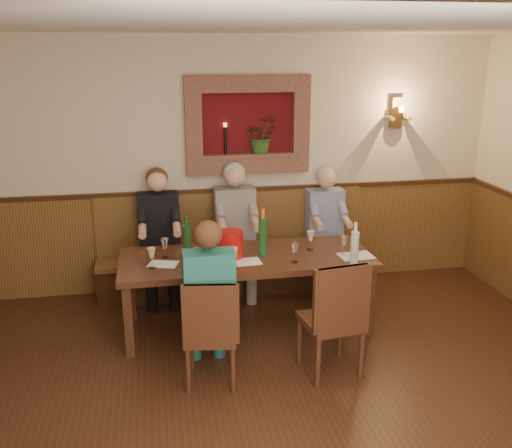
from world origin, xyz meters
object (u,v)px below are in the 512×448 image
(person_chair_front, at_px, (209,312))
(spittoon_bucket, at_px, (231,244))
(person_bench_mid, at_px, (236,241))
(chair_near_left, at_px, (211,352))
(dining_table, at_px, (247,263))
(person_bench_left, at_px, (161,247))
(wine_bottle_green_a, at_px, (263,236))
(wine_bottle_green_b, at_px, (187,241))
(person_bench_right, at_px, (326,239))
(chair_near_right, at_px, (331,340))
(water_bottle, at_px, (355,247))
(bench, at_px, (233,262))

(person_chair_front, height_order, spittoon_bucket, person_chair_front)
(person_bench_mid, bearing_deg, chair_near_left, -105.04)
(dining_table, relative_size, person_bench_mid, 1.62)
(person_bench_left, bearing_deg, chair_near_left, -78.36)
(wine_bottle_green_a, distance_m, wine_bottle_green_b, 0.72)
(person_bench_right, relative_size, spittoon_bucket, 5.34)
(chair_near_right, relative_size, person_bench_right, 0.74)
(chair_near_right, distance_m, person_bench_mid, 1.88)
(chair_near_right, bearing_deg, person_bench_left, 119.53)
(dining_table, xyz_separation_m, chair_near_left, (-0.45, -0.90, -0.40))
(chair_near_left, bearing_deg, chair_near_right, 6.48)
(person_chair_front, distance_m, water_bottle, 1.48)
(person_bench_right, xyz_separation_m, wine_bottle_green_a, (-0.89, -0.82, 0.37))
(chair_near_left, xyz_separation_m, spittoon_bucket, (0.30, 0.90, 0.61))
(wine_bottle_green_a, distance_m, water_bottle, 0.87)
(bench, height_order, chair_near_left, bench)
(dining_table, xyz_separation_m, wine_bottle_green_b, (-0.56, 0.05, 0.24))
(dining_table, height_order, wine_bottle_green_a, wine_bottle_green_a)
(dining_table, relative_size, bench, 0.80)
(person_bench_left, xyz_separation_m, person_bench_mid, (0.83, -0.00, 0.01))
(dining_table, bearing_deg, person_bench_left, 133.88)
(person_bench_left, relative_size, person_chair_front, 1.04)
(chair_near_left, relative_size, person_bench_mid, 0.64)
(bench, height_order, person_bench_left, person_bench_left)
(person_bench_right, bearing_deg, spittoon_bucket, -144.93)
(person_bench_left, height_order, wine_bottle_green_b, person_bench_left)
(bench, distance_m, wine_bottle_green_b, 1.21)
(chair_near_left, xyz_separation_m, water_bottle, (1.39, 0.53, 0.64))
(chair_near_right, xyz_separation_m, person_bench_left, (-1.37, 1.77, 0.30))
(spittoon_bucket, bearing_deg, wine_bottle_green_b, 172.03)
(chair_near_left, height_order, person_bench_right, person_bench_right)
(dining_table, bearing_deg, wine_bottle_green_a, 5.54)
(dining_table, bearing_deg, chair_near_right, -58.78)
(wine_bottle_green_a, bearing_deg, person_bench_right, 42.73)
(bench, relative_size, spittoon_bucket, 11.52)
(bench, xyz_separation_m, chair_near_right, (0.57, -1.88, -0.03))
(person_chair_front, distance_m, wine_bottle_green_a, 1.06)
(chair_near_right, xyz_separation_m, person_chair_front, (-1.01, 0.16, 0.27))
(person_bench_mid, bearing_deg, person_chair_front, -106.05)
(person_chair_front, bearing_deg, wine_bottle_green_a, 52.74)
(dining_table, bearing_deg, person_bench_right, 38.58)
(person_bench_mid, distance_m, person_bench_right, 1.03)
(spittoon_bucket, xyz_separation_m, water_bottle, (1.09, -0.37, 0.03))
(spittoon_bucket, xyz_separation_m, wine_bottle_green_a, (0.31, 0.02, 0.06))
(person_bench_mid, xyz_separation_m, wine_bottle_green_b, (-0.58, -0.78, 0.30))
(dining_table, relative_size, person_bench_right, 1.72)
(wine_bottle_green_b, bearing_deg, person_bench_mid, 53.47)
(person_chair_front, height_order, water_bottle, person_chair_front)
(person_chair_front, height_order, wine_bottle_green_b, person_chair_front)
(chair_near_right, xyz_separation_m, person_bench_right, (0.49, 1.77, 0.27))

